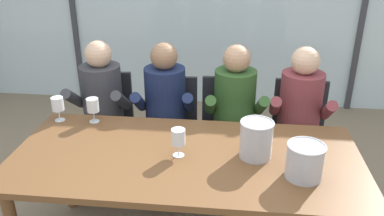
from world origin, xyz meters
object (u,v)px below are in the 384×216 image
object	(u,v)px
person_maroon_top	(300,116)
wine_glass_center_pour	(58,104)
ice_bucket_secondary	(305,161)
person_olive_shirt	(235,113)
chair_near_curtain	(107,117)
person_navy_polo	(164,110)
wine_glass_near_bucket	(93,106)
person_charcoal_jacket	(100,107)
wine_glass_by_left_taster	(178,138)
ice_bucket_primary	(256,139)
chair_left_of_center	(171,123)
chair_center	(227,124)
chair_right_of_center	(298,127)
dining_table	(186,166)

from	to	relation	value
person_maroon_top	wine_glass_center_pour	distance (m)	1.77
ice_bucket_secondary	wine_glass_center_pour	bearing A→B (deg)	161.79
person_olive_shirt	chair_near_curtain	bearing A→B (deg)	167.02
person_navy_polo	wine_glass_near_bucket	world-z (taller)	person_navy_polo
person_maroon_top	wine_glass_near_bucket	bearing A→B (deg)	-160.97
person_charcoal_jacket	person_navy_polo	world-z (taller)	same
person_charcoal_jacket	wine_glass_center_pour	size ratio (longest dim) A/B	6.91
person_olive_shirt	wine_glass_near_bucket	world-z (taller)	person_olive_shirt
chair_near_curtain	wine_glass_by_left_taster	xyz separation A→B (m)	(0.75, -0.93, 0.35)
chair_near_curtain	ice_bucket_primary	bearing A→B (deg)	-40.17
chair_near_curtain	person_maroon_top	bearing A→B (deg)	-9.77
person_charcoal_jacket	ice_bucket_secondary	bearing A→B (deg)	-32.86
chair_near_curtain	chair_left_of_center	size ratio (longest dim) A/B	1.00
chair_near_curtain	person_maroon_top	distance (m)	1.59
person_navy_polo	person_maroon_top	distance (m)	1.04
wine_glass_center_pour	chair_center	bearing A→B (deg)	24.73
chair_right_of_center	person_charcoal_jacket	size ratio (longest dim) A/B	0.73
chair_left_of_center	wine_glass_center_pour	xyz separation A→B (m)	(-0.71, -0.50, 0.35)
dining_table	ice_bucket_secondary	bearing A→B (deg)	-13.30
wine_glass_near_bucket	dining_table	bearing A→B (deg)	-28.63
chair_right_of_center	person_olive_shirt	xyz separation A→B (m)	(-0.51, -0.15, 0.17)
chair_right_of_center	ice_bucket_secondary	bearing A→B (deg)	-92.54
person_maroon_top	ice_bucket_primary	distance (m)	0.83
ice_bucket_secondary	chair_left_of_center	bearing A→B (deg)	131.06
dining_table	person_navy_polo	world-z (taller)	person_navy_polo
person_charcoal_jacket	wine_glass_near_bucket	distance (m)	0.42
person_maroon_top	wine_glass_center_pour	bearing A→B (deg)	-162.79
dining_table	chair_right_of_center	size ratio (longest dim) A/B	2.36
person_charcoal_jacket	ice_bucket_secondary	world-z (taller)	person_charcoal_jacket
person_maroon_top	wine_glass_near_bucket	world-z (taller)	person_maroon_top
chair_center	ice_bucket_secondary	xyz separation A→B (m)	(0.44, -1.06, 0.33)
person_olive_shirt	ice_bucket_primary	world-z (taller)	person_olive_shirt
chair_near_curtain	wine_glass_center_pour	distance (m)	0.67
person_charcoal_jacket	person_navy_polo	distance (m)	0.52
chair_right_of_center	ice_bucket_secondary	world-z (taller)	ice_bucket_secondary
wine_glass_by_left_taster	chair_center	bearing A→B (deg)	73.72
dining_table	person_charcoal_jacket	xyz separation A→B (m)	(-0.78, 0.75, 0.02)
person_olive_shirt	person_maroon_top	size ratio (longest dim) A/B	1.00
person_charcoal_jacket	person_navy_polo	size ratio (longest dim) A/B	1.00
dining_table	wine_glass_near_bucket	world-z (taller)	wine_glass_near_bucket
person_navy_polo	person_olive_shirt	bearing A→B (deg)	-4.01
chair_left_of_center	wine_glass_by_left_taster	xyz separation A→B (m)	(0.19, -0.88, 0.35)
person_maroon_top	ice_bucket_secondary	bearing A→B (deg)	-92.43
ice_bucket_primary	wine_glass_center_pour	bearing A→B (deg)	165.84
chair_left_of_center	person_charcoal_jacket	size ratio (longest dim) A/B	0.73
chair_right_of_center	wine_glass_by_left_taster	distance (m)	1.29
chair_left_of_center	chair_right_of_center	xyz separation A→B (m)	(1.03, 0.03, 0.00)
person_charcoal_jacket	person_olive_shirt	distance (m)	1.06
person_olive_shirt	wine_glass_by_left_taster	xyz separation A→B (m)	(-0.33, -0.76, 0.18)
person_olive_shirt	ice_bucket_secondary	size ratio (longest dim) A/B	5.76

